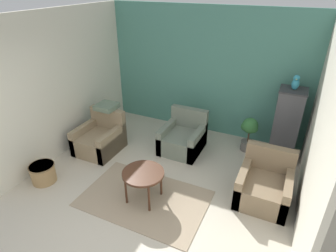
{
  "coord_description": "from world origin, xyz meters",
  "views": [
    {
      "loc": [
        1.81,
        -1.95,
        3.22
      ],
      "look_at": [
        0.0,
        1.88,
        0.96
      ],
      "focal_mm": 30.0,
      "sensor_mm": 36.0,
      "label": 1
    }
  ],
  "objects_px": {
    "parrot": "(296,83)",
    "potted_plant": "(249,131)",
    "coffee_table": "(143,175)",
    "armchair_right": "(264,186)",
    "armchair_left": "(100,139)",
    "armchair_middle": "(183,138)",
    "birdcage": "(286,124)",
    "wicker_basket": "(43,173)"
  },
  "relations": [
    {
      "from": "potted_plant",
      "to": "birdcage",
      "type": "bearing_deg",
      "value": 7.38
    },
    {
      "from": "coffee_table",
      "to": "potted_plant",
      "type": "bearing_deg",
      "value": 61.41
    },
    {
      "from": "birdcage",
      "to": "wicker_basket",
      "type": "height_order",
      "value": "birdcage"
    },
    {
      "from": "birdcage",
      "to": "wicker_basket",
      "type": "distance_m",
      "value": 4.59
    },
    {
      "from": "coffee_table",
      "to": "armchair_right",
      "type": "height_order",
      "value": "armchair_right"
    },
    {
      "from": "armchair_left",
      "to": "armchair_right",
      "type": "xyz_separation_m",
      "value": [
        3.3,
        -0.07,
        0.0
      ]
    },
    {
      "from": "coffee_table",
      "to": "potted_plant",
      "type": "distance_m",
      "value": 2.53
    },
    {
      "from": "armchair_middle",
      "to": "birdcage",
      "type": "bearing_deg",
      "value": 18.61
    },
    {
      "from": "birdcage",
      "to": "armchair_right",
      "type": "bearing_deg",
      "value": -94.98
    },
    {
      "from": "armchair_right",
      "to": "coffee_table",
      "type": "bearing_deg",
      "value": -154.24
    },
    {
      "from": "birdcage",
      "to": "wicker_basket",
      "type": "xyz_separation_m",
      "value": [
        -3.7,
        -2.66,
        -0.52
      ]
    },
    {
      "from": "coffee_table",
      "to": "armchair_left",
      "type": "xyz_separation_m",
      "value": [
        -1.56,
        0.91,
        -0.23
      ]
    },
    {
      "from": "armchair_right",
      "to": "potted_plant",
      "type": "xyz_separation_m",
      "value": [
        -0.53,
        1.38,
        0.19
      ]
    },
    {
      "from": "armchair_right",
      "to": "parrot",
      "type": "distance_m",
      "value": 1.96
    },
    {
      "from": "coffee_table",
      "to": "armchair_middle",
      "type": "height_order",
      "value": "armchair_middle"
    },
    {
      "from": "armchair_left",
      "to": "armchair_middle",
      "type": "distance_m",
      "value": 1.72
    },
    {
      "from": "wicker_basket",
      "to": "armchair_middle",
      "type": "bearing_deg",
      "value": 48.16
    },
    {
      "from": "armchair_left",
      "to": "armchair_right",
      "type": "bearing_deg",
      "value": -1.25
    },
    {
      "from": "armchair_left",
      "to": "potted_plant",
      "type": "relative_size",
      "value": 1.19
    },
    {
      "from": "armchair_middle",
      "to": "parrot",
      "type": "relative_size",
      "value": 3.09
    },
    {
      "from": "armchair_left",
      "to": "wicker_basket",
      "type": "distance_m",
      "value": 1.3
    },
    {
      "from": "birdcage",
      "to": "wicker_basket",
      "type": "bearing_deg",
      "value": -144.25
    },
    {
      "from": "armchair_middle",
      "to": "potted_plant",
      "type": "relative_size",
      "value": 1.19
    },
    {
      "from": "coffee_table",
      "to": "armchair_right",
      "type": "xyz_separation_m",
      "value": [
        1.74,
        0.84,
        -0.23
      ]
    },
    {
      "from": "coffee_table",
      "to": "birdcage",
      "type": "bearing_deg",
      "value": 50.97
    },
    {
      "from": "parrot",
      "to": "armchair_left",
      "type": "bearing_deg",
      "value": -157.84
    },
    {
      "from": "birdcage",
      "to": "wicker_basket",
      "type": "relative_size",
      "value": 3.27
    },
    {
      "from": "armchair_left",
      "to": "armchair_middle",
      "type": "xyz_separation_m",
      "value": [
        1.54,
        0.76,
        0.0
      ]
    },
    {
      "from": "potted_plant",
      "to": "wicker_basket",
      "type": "bearing_deg",
      "value": -139.71
    },
    {
      "from": "parrot",
      "to": "potted_plant",
      "type": "height_order",
      "value": "parrot"
    },
    {
      "from": "parrot",
      "to": "wicker_basket",
      "type": "height_order",
      "value": "parrot"
    },
    {
      "from": "coffee_table",
      "to": "armchair_middle",
      "type": "xyz_separation_m",
      "value": [
        -0.01,
        1.67,
        -0.23
      ]
    },
    {
      "from": "coffee_table",
      "to": "wicker_basket",
      "type": "relative_size",
      "value": 1.53
    },
    {
      "from": "coffee_table",
      "to": "wicker_basket",
      "type": "distance_m",
      "value": 1.89
    },
    {
      "from": "potted_plant",
      "to": "armchair_middle",
      "type": "bearing_deg",
      "value": -155.86
    },
    {
      "from": "armchair_right",
      "to": "parrot",
      "type": "relative_size",
      "value": 3.09
    },
    {
      "from": "armchair_right",
      "to": "parrot",
      "type": "bearing_deg",
      "value": 85.03
    },
    {
      "from": "armchair_left",
      "to": "potted_plant",
      "type": "height_order",
      "value": "armchair_left"
    },
    {
      "from": "armchair_middle",
      "to": "parrot",
      "type": "height_order",
      "value": "parrot"
    },
    {
      "from": "armchair_middle",
      "to": "birdcage",
      "type": "relative_size",
      "value": 0.61
    },
    {
      "from": "coffee_table",
      "to": "birdcage",
      "type": "relative_size",
      "value": 0.47
    },
    {
      "from": "armchair_right",
      "to": "wicker_basket",
      "type": "height_order",
      "value": "armchair_right"
    }
  ]
}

